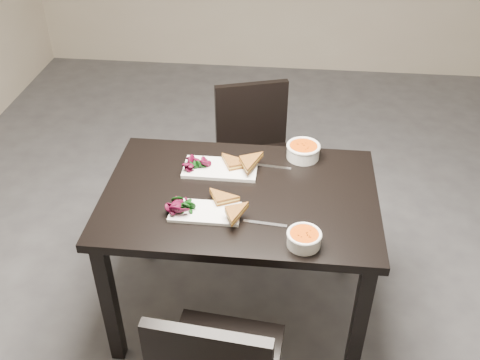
{
  "coord_description": "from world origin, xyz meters",
  "views": [
    {
      "loc": [
        -0.13,
        -2.35,
        2.19
      ],
      "look_at": [
        -0.32,
        -0.48,
        0.82
      ],
      "focal_mm": 40.53,
      "sensor_mm": 36.0,
      "label": 1
    }
  ],
  "objects": [
    {
      "name": "sandwich_near",
      "position": [
        -0.39,
        -0.62,
        0.79
      ],
      "size": [
        0.18,
        0.16,
        0.05
      ],
      "primitive_type": null,
      "rotation": [
        0.0,
        0.0,
        0.45
      ],
      "color": "#9C5820",
      "rests_on": "plate_near"
    },
    {
      "name": "salad_far",
      "position": [
        -0.53,
        -0.32,
        0.79
      ],
      "size": [
        0.11,
        0.1,
        0.05
      ],
      "primitive_type": null,
      "color": "black",
      "rests_on": "plate_far"
    },
    {
      "name": "plate_near",
      "position": [
        -0.45,
        -0.64,
        0.76
      ],
      "size": [
        0.29,
        0.15,
        0.01
      ],
      "primitive_type": "cube",
      "color": "white",
      "rests_on": "table"
    },
    {
      "name": "plate_far",
      "position": [
        -0.43,
        -0.32,
        0.76
      ],
      "size": [
        0.34,
        0.17,
        0.02
      ],
      "primitive_type": "cube",
      "color": "white",
      "rests_on": "table"
    },
    {
      "name": "cutlery_near",
      "position": [
        -0.2,
        -0.68,
        0.75
      ],
      "size": [
        0.18,
        0.03,
        0.0
      ],
      "primitive_type": "cube",
      "rotation": [
        0.0,
        0.0,
        -0.09
      ],
      "color": "silver",
      "rests_on": "table"
    },
    {
      "name": "salad_near",
      "position": [
        -0.55,
        -0.64,
        0.78
      ],
      "size": [
        0.09,
        0.08,
        0.04
      ],
      "primitive_type": null,
      "color": "black",
      "rests_on": "plate_near"
    },
    {
      "name": "table",
      "position": [
        -0.32,
        -0.48,
        0.65
      ],
      "size": [
        1.2,
        0.8,
        0.75
      ],
      "color": "black",
      "rests_on": "ground"
    },
    {
      "name": "cutlery_far",
      "position": [
        -0.2,
        -0.27,
        0.75
      ],
      "size": [
        0.18,
        0.03,
        0.0
      ],
      "primitive_type": "cube",
      "rotation": [
        0.0,
        0.0,
        -0.1
      ],
      "color": "silver",
      "rests_on": "table"
    },
    {
      "name": "chair_far",
      "position": [
        -0.31,
        0.28,
        0.48
      ],
      "size": [
        0.53,
        0.53,
        0.85
      ],
      "rotation": [
        0.0,
        0.0,
        0.31
      ],
      "color": "black",
      "rests_on": "ground"
    },
    {
      "name": "sandwich_far",
      "position": [
        -0.37,
        -0.34,
        0.79
      ],
      "size": [
        0.21,
        0.18,
        0.06
      ],
      "primitive_type": null,
      "rotation": [
        0.0,
        0.0,
        0.41
      ],
      "color": "#9C5820",
      "rests_on": "plate_far"
    },
    {
      "name": "soup_bowl_near",
      "position": [
        -0.04,
        -0.79,
        0.78
      ],
      "size": [
        0.14,
        0.14,
        0.06
      ],
      "color": "white",
      "rests_on": "table"
    },
    {
      "name": "soup_bowl_far",
      "position": [
        -0.05,
        -0.17,
        0.79
      ],
      "size": [
        0.16,
        0.16,
        0.07
      ],
      "color": "white",
      "rests_on": "table"
    },
    {
      "name": "ground",
      "position": [
        0.0,
        0.0,
        0.0
      ],
      "size": [
        5.0,
        5.0,
        0.0
      ],
      "primitive_type": "plane",
      "color": "#47474C",
      "rests_on": "ground"
    }
  ]
}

